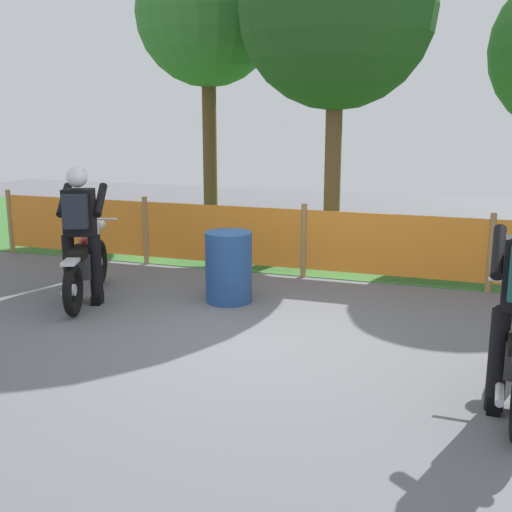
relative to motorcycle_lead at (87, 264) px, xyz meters
The scene contains 8 objects.
ground 2.47m from the motorcycle_lead, 16.58° to the right, with size 24.00×24.00×0.02m, color #5B5B60.
grass_verge 5.23m from the motorcycle_lead, 63.47° to the left, with size 24.00×5.55×0.01m, color #386B2D.
barrier_fence 3.00m from the motorcycle_lead, 39.03° to the left, with size 10.06×0.08×1.05m.
tree_leftmost 6.45m from the motorcycle_lead, 95.26° to the left, with size 2.76×2.76×5.50m.
tree_near_left 5.81m from the motorcycle_lead, 61.00° to the left, with size 3.22×3.22×5.52m.
motorcycle_lead is the anchor object (origin of this frame).
rider_lead 0.54m from the motorcycle_lead, 70.35° to the right, with size 0.67×0.77×1.69m.
spare_drum 1.80m from the motorcycle_lead, 14.49° to the left, with size 0.58×0.58×0.88m, color navy.
Camera 1 is at (2.17, -6.10, 2.39)m, focal length 45.29 mm.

